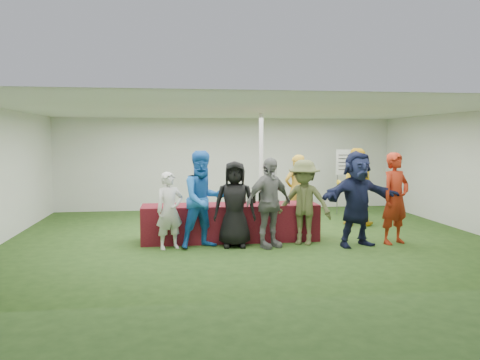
{
  "coord_description": "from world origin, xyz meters",
  "views": [
    {
      "loc": [
        -1.54,
        -9.82,
        2.09
      ],
      "look_at": [
        -0.23,
        -0.36,
        1.25
      ],
      "focal_mm": 35.0,
      "sensor_mm": 36.0,
      "label": 1
    }
  ],
  "objects": [
    {
      "name": "dump_bucket",
      "position": [
        1.09,
        -0.58,
        0.84
      ],
      "size": [
        0.22,
        0.22,
        0.18
      ],
      "primitive_type": "cylinder",
      "color": "slate",
      "rests_on": "serving_table"
    },
    {
      "name": "customer_6",
      "position": [
        2.79,
        -1.11,
        0.91
      ],
      "size": [
        0.78,
        0.65,
        1.82
      ],
      "primitive_type": "imported",
      "rotation": [
        0.0,
        0.0,
        0.38
      ],
      "color": "#9C2510",
      "rests_on": "ground"
    },
    {
      "name": "customer_0",
      "position": [
        -1.66,
        -0.94,
        0.73
      ],
      "size": [
        0.63,
        0.53,
        1.47
      ],
      "primitive_type": "imported",
      "rotation": [
        0.0,
        0.0,
        0.38
      ],
      "color": "silver",
      "rests_on": "ground"
    },
    {
      "name": "wine_list_sign",
      "position": [
        3.1,
        2.56,
        1.32
      ],
      "size": [
        0.5,
        0.03,
        1.8
      ],
      "color": "slate",
      "rests_on": "ground"
    },
    {
      "name": "customer_2",
      "position": [
        -0.41,
        -0.93,
        0.83
      ],
      "size": [
        0.87,
        0.61,
        1.67
      ],
      "primitive_type": "imported",
      "rotation": [
        0.0,
        0.0,
        -0.1
      ],
      "color": "black",
      "rests_on": "ground"
    },
    {
      "name": "tent",
      "position": [
        0.5,
        1.2,
        1.35
      ],
      "size": [
        10.0,
        10.0,
        10.0
      ],
      "color": "white",
      "rests_on": "ground"
    },
    {
      "name": "customer_1",
      "position": [
        -1.01,
        -0.93,
        0.93
      ],
      "size": [
        1.1,
        0.99,
        1.87
      ],
      "primitive_type": "imported",
      "rotation": [
        0.0,
        0.0,
        0.37
      ],
      "color": "blue",
      "rests_on": "ground"
    },
    {
      "name": "wine_glasses",
      "position": [
        -1.34,
        -0.62,
        0.86
      ],
      "size": [
        1.22,
        0.11,
        0.16
      ],
      "color": "silver",
      "rests_on": "serving_table"
    },
    {
      "name": "bar_towel",
      "position": [
        1.19,
        -0.31,
        0.77
      ],
      "size": [
        0.25,
        0.18,
        0.03
      ],
      "primitive_type": "cube",
      "color": "white",
      "rests_on": "serving_table"
    },
    {
      "name": "water_bottle",
      "position": [
        -0.46,
        -0.28,
        0.85
      ],
      "size": [
        0.07,
        0.07,
        0.23
      ],
      "color": "silver",
      "rests_on": "serving_table"
    },
    {
      "name": "customer_4",
      "position": [
        0.97,
        -0.93,
        0.84
      ],
      "size": [
        1.25,
        1.07,
        1.68
      ],
      "primitive_type": "imported",
      "rotation": [
        0.0,
        0.0,
        -0.49
      ],
      "color": "#50562D",
      "rests_on": "ground"
    },
    {
      "name": "staff_back",
      "position": [
        2.78,
        0.99,
        0.93
      ],
      "size": [
        1.11,
        0.99,
        1.87
      ],
      "primitive_type": "imported",
      "rotation": [
        0.0,
        0.0,
        2.76
      ],
      "color": "gold",
      "rests_on": "ground"
    },
    {
      "name": "customer_3",
      "position": [
        0.23,
        -1.09,
        0.87
      ],
      "size": [
        1.1,
        0.83,
        1.74
      ],
      "primitive_type": "imported",
      "rotation": [
        0.0,
        0.0,
        0.45
      ],
      "color": "slate",
      "rests_on": "ground"
    },
    {
      "name": "serving_table",
      "position": [
        -0.43,
        -0.36,
        0.38
      ],
      "size": [
        3.6,
        0.8,
        0.75
      ],
      "primitive_type": "cube",
      "color": "maroon",
      "rests_on": "ground"
    },
    {
      "name": "wine_bottles",
      "position": [
        0.11,
        -0.23,
        0.87
      ],
      "size": [
        0.55,
        0.15,
        0.32
      ],
      "color": "black",
      "rests_on": "serving_table"
    },
    {
      "name": "staff_pourer",
      "position": [
        1.29,
        0.83,
        0.86
      ],
      "size": [
        0.72,
        0.57,
        1.73
      ],
      "primitive_type": "imported",
      "rotation": [
        0.0,
        0.0,
        3.42
      ],
      "color": "gold",
      "rests_on": "ground"
    },
    {
      "name": "ground",
      "position": [
        0.0,
        0.0,
        0.0
      ],
      "size": [
        60.0,
        60.0,
        0.0
      ],
      "primitive_type": "plane",
      "color": "#284719",
      "rests_on": "ground"
    },
    {
      "name": "customer_5",
      "position": [
        1.96,
        -1.21,
        0.93
      ],
      "size": [
        1.81,
        0.94,
        1.87
      ],
      "primitive_type": "imported",
      "rotation": [
        0.0,
        0.0,
        0.24
      ],
      "color": "#161B3A",
      "rests_on": "ground"
    }
  ]
}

